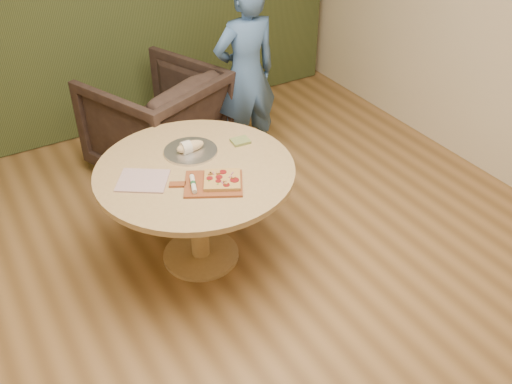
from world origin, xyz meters
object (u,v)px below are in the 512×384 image
object	(u,v)px
bread_roll	(189,147)
serving_tray	(191,151)
cutlery_roll	(193,184)
pedestal_table	(196,186)
person_standing	(246,74)
armchair	(157,117)
pizza_paddle	(212,184)
flatbread_pizza	(222,180)

from	to	relation	value
bread_roll	serving_tray	bearing A→B (deg)	-0.00
cutlery_roll	serving_tray	size ratio (longest dim) A/B	0.54
pedestal_table	person_standing	world-z (taller)	person_standing
pedestal_table	cutlery_roll	distance (m)	0.28
bread_roll	armchair	size ratio (longest dim) A/B	0.20
serving_tray	armchair	bearing A→B (deg)	80.65
armchair	pizza_paddle	bearing A→B (deg)	58.84
pizza_paddle	person_standing	size ratio (longest dim) A/B	0.30
cutlery_roll	bread_roll	distance (m)	0.41
flatbread_pizza	serving_tray	world-z (taller)	flatbread_pizza
pedestal_table	pizza_paddle	xyz separation A→B (m)	(0.01, -0.22, 0.15)
pizza_paddle	flatbread_pizza	distance (m)	0.07
person_standing	bread_roll	bearing A→B (deg)	42.52
pedestal_table	serving_tray	xyz separation A→B (m)	(0.06, 0.19, 0.15)
flatbread_pizza	serving_tray	bearing A→B (deg)	91.17
flatbread_pizza	armchair	xyz separation A→B (m)	(0.16, 1.48, -0.29)
pedestal_table	person_standing	distance (m)	1.40
pizza_paddle	person_standing	distance (m)	1.56
serving_tray	armchair	world-z (taller)	armchair
person_standing	serving_tray	bearing A→B (deg)	42.80
bread_roll	armchair	world-z (taller)	armchair
pedestal_table	cutlery_roll	world-z (taller)	cutlery_roll
pizza_paddle	serving_tray	xyz separation A→B (m)	(0.05, 0.41, -0.00)
armchair	serving_tray	bearing A→B (deg)	58.32
pizza_paddle	bread_roll	size ratio (longest dim) A/B	2.43
pizza_paddle	serving_tray	distance (m)	0.41
pedestal_table	flatbread_pizza	size ratio (longest dim) A/B	4.31
bread_roll	cutlery_roll	bearing A→B (deg)	-112.21
bread_roll	flatbread_pizza	bearing A→B (deg)	-87.65
flatbread_pizza	pizza_paddle	bearing A→B (deg)	162.86
serving_tray	flatbread_pizza	bearing A→B (deg)	-88.83
pizza_paddle	armchair	world-z (taller)	armchair
pedestal_table	pizza_paddle	bearing A→B (deg)	-87.67
person_standing	pedestal_table	bearing A→B (deg)	46.81
pedestal_table	person_standing	bearing A→B (deg)	46.34
flatbread_pizza	armchair	distance (m)	1.52
flatbread_pizza	serving_tray	distance (m)	0.43
pedestal_table	bread_roll	size ratio (longest dim) A/B	6.65
pedestal_table	bread_roll	bearing A→B (deg)	74.05
person_standing	cutlery_roll	bearing A→B (deg)	48.94
flatbread_pizza	cutlery_roll	world-z (taller)	flatbread_pizza
serving_tray	bread_roll	xyz separation A→B (m)	(-0.01, 0.00, 0.04)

